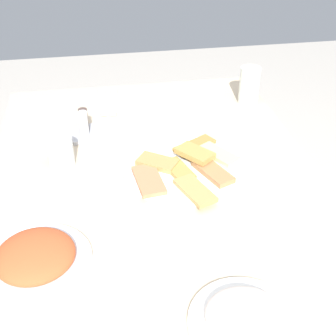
# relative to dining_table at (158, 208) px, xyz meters

# --- Properties ---
(dining_table) EXTENTS (1.23, 0.85, 0.75)m
(dining_table) POSITION_rel_dining_table_xyz_m (0.00, 0.00, 0.00)
(dining_table) COLOR beige
(dining_table) RESTS_ON ground_plane
(pide_platter) EXTENTS (0.34, 0.32, 0.04)m
(pide_platter) POSITION_rel_dining_table_xyz_m (0.05, -0.08, 0.09)
(pide_platter) COLOR white
(pide_platter) RESTS_ON dining_table
(salad_plate_greens) EXTENTS (0.22, 0.22, 0.05)m
(salad_plate_greens) POSITION_rel_dining_table_xyz_m (-0.23, 0.28, 0.10)
(salad_plate_greens) COLOR white
(salad_plate_greens) RESTS_ON dining_table
(salad_plate_rice) EXTENTS (0.20, 0.20, 0.05)m
(salad_plate_rice) POSITION_rel_dining_table_xyz_m (-0.44, -0.09, 0.10)
(salad_plate_rice) COLOR white
(salad_plate_rice) RESTS_ON dining_table
(soda_can) EXTENTS (0.08, 0.08, 0.12)m
(soda_can) POSITION_rel_dining_table_xyz_m (0.40, -0.37, 0.14)
(soda_can) COLOR silver
(soda_can) RESTS_ON dining_table
(drinking_glass) EXTENTS (0.07, 0.07, 0.09)m
(drinking_glass) POSITION_rel_dining_table_xyz_m (0.13, 0.24, 0.12)
(drinking_glass) COLOR silver
(drinking_glass) RESTS_ON dining_table
(paper_napkin) EXTENTS (0.13, 0.13, 0.00)m
(paper_napkin) POSITION_rel_dining_table_xyz_m (0.48, 0.09, 0.08)
(paper_napkin) COLOR white
(paper_napkin) RESTS_ON dining_table
(fork) EXTENTS (0.20, 0.04, 0.00)m
(fork) POSITION_rel_dining_table_xyz_m (0.48, 0.08, 0.08)
(fork) COLOR silver
(fork) RESTS_ON paper_napkin
(spoon) EXTENTS (0.19, 0.02, 0.00)m
(spoon) POSITION_rel_dining_table_xyz_m (0.48, 0.11, 0.08)
(spoon) COLOR silver
(spoon) RESTS_ON paper_napkin
(condiment_caddy) EXTENTS (0.11, 0.11, 0.09)m
(condiment_caddy) POSITION_rel_dining_table_xyz_m (0.27, 0.17, 0.11)
(condiment_caddy) COLOR #B2B2B7
(condiment_caddy) RESTS_ON dining_table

